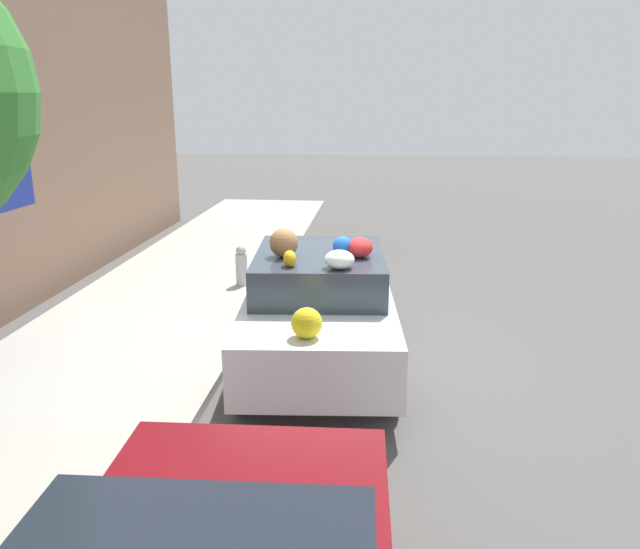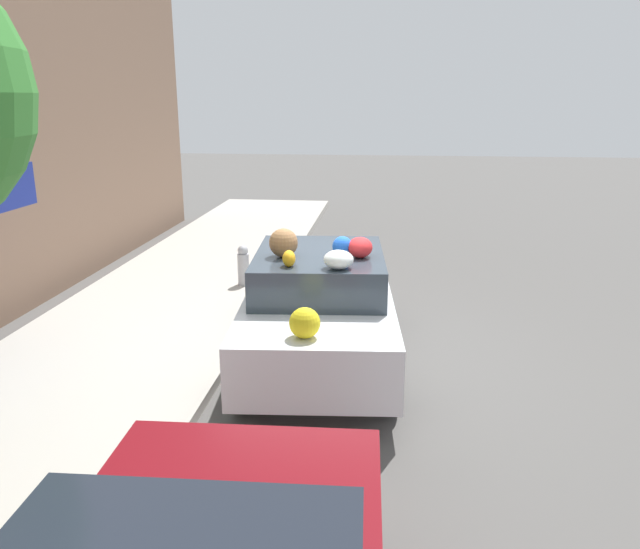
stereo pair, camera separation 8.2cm
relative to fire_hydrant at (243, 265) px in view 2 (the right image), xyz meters
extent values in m
plane|color=#565451|center=(-2.72, -1.65, -0.48)|extent=(60.00, 60.00, 0.00)
cube|color=#B2ADA3|center=(-2.72, 1.05, -0.41)|extent=(24.00, 3.20, 0.13)
cylinder|color=#B2B2B7|center=(0.00, 0.00, -0.07)|extent=(0.20, 0.20, 0.55)
sphere|color=#B2B2B7|center=(0.00, 0.00, 0.26)|extent=(0.18, 0.18, 0.18)
cube|color=silver|center=(-2.72, -1.64, 0.18)|extent=(4.35, 2.07, 0.67)
cube|color=#333D47|center=(-2.89, -1.66, 0.75)|extent=(2.01, 1.68, 0.47)
cylinder|color=black|center=(-1.48, -0.74, -0.16)|extent=(0.65, 0.23, 0.64)
cylinder|color=black|center=(-1.36, -2.34, -0.16)|extent=(0.65, 0.23, 0.64)
cylinder|color=black|center=(-4.09, -0.94, -0.16)|extent=(0.65, 0.23, 0.64)
cylinder|color=black|center=(-3.97, -2.54, -0.16)|extent=(0.65, 0.23, 0.64)
sphere|color=brown|center=(-1.47, -1.29, 0.66)|extent=(0.35, 0.35, 0.28)
ellipsoid|color=red|center=(-1.51, -1.74, 0.59)|extent=(0.27, 0.27, 0.15)
sphere|color=yellow|center=(-4.51, -1.69, 0.67)|extent=(0.36, 0.36, 0.31)
ellipsoid|color=white|center=(-3.61, -1.95, 1.09)|extent=(0.39, 0.39, 0.21)
ellipsoid|color=gold|center=(-3.57, -1.39, 1.07)|extent=(0.23, 0.18, 0.18)
sphere|color=olive|center=(-1.42, -1.69, 0.60)|extent=(0.22, 0.22, 0.17)
ellipsoid|color=red|center=(-3.07, -2.15, 1.10)|extent=(0.36, 0.30, 0.24)
sphere|color=olive|center=(-3.16, -1.26, 1.15)|extent=(0.47, 0.47, 0.34)
ellipsoid|color=pink|center=(-1.72, -2.26, 0.58)|extent=(0.20, 0.20, 0.12)
sphere|color=pink|center=(-1.39, -1.99, 0.62)|extent=(0.28, 0.28, 0.20)
sphere|color=blue|center=(-3.05, -1.95, 1.10)|extent=(0.33, 0.33, 0.24)
ellipsoid|color=purple|center=(-1.73, -1.21, 0.68)|extent=(0.35, 0.40, 0.33)
camera|label=1|loc=(-10.19, -2.40, 2.79)|focal=35.00mm
camera|label=2|loc=(-10.18, -2.49, 2.79)|focal=35.00mm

